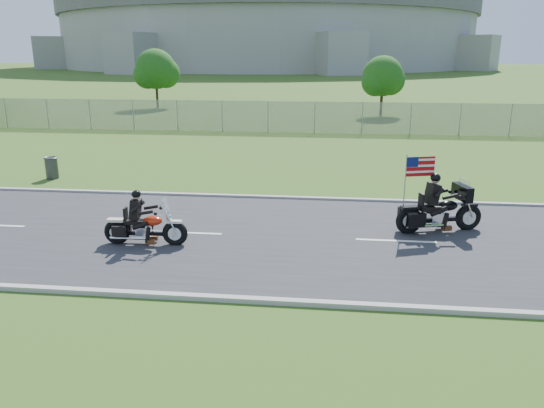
# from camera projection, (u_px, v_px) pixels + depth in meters

# --- Properties ---
(ground) EXTENTS (420.00, 420.00, 0.00)m
(ground) POSITION_uv_depth(u_px,v_px,m) (253.00, 237.00, 15.06)
(ground) COLOR #344F18
(ground) RESTS_ON ground
(road) EXTENTS (120.00, 8.00, 0.04)m
(road) POSITION_uv_depth(u_px,v_px,m) (253.00, 236.00, 15.05)
(road) COLOR #28282B
(road) RESTS_ON ground
(curb_north) EXTENTS (120.00, 0.18, 0.12)m
(curb_north) POSITION_uv_depth(u_px,v_px,m) (270.00, 197.00, 18.91)
(curb_north) COLOR #9E9B93
(curb_north) RESTS_ON ground
(curb_south) EXTENTS (120.00, 0.18, 0.12)m
(curb_south) POSITION_uv_depth(u_px,v_px,m) (224.00, 299.00, 11.18)
(curb_south) COLOR #9E9B93
(curb_south) RESTS_ON ground
(fence) EXTENTS (60.00, 0.03, 2.00)m
(fence) POSITION_uv_depth(u_px,v_px,m) (222.00, 116.00, 34.41)
(fence) COLOR gray
(fence) RESTS_ON ground
(stadium) EXTENTS (140.40, 140.40, 29.20)m
(stadium) POSITION_uv_depth(u_px,v_px,m) (269.00, 18.00, 175.13)
(stadium) COLOR #A3A099
(stadium) RESTS_ON ground
(tree_fence_near) EXTENTS (3.52, 3.28, 4.75)m
(tree_fence_near) POSITION_uv_depth(u_px,v_px,m) (383.00, 78.00, 42.23)
(tree_fence_near) COLOR #382316
(tree_fence_near) RESTS_ON ground
(tree_fence_mid) EXTENTS (3.96, 3.69, 5.30)m
(tree_fence_mid) POSITION_uv_depth(u_px,v_px,m) (156.00, 71.00, 48.15)
(tree_fence_mid) COLOR #382316
(tree_fence_mid) RESTS_ON ground
(motorcycle_lead) EXTENTS (2.30, 0.61, 1.55)m
(motorcycle_lead) POSITION_uv_depth(u_px,v_px,m) (144.00, 228.00, 14.27)
(motorcycle_lead) COLOR black
(motorcycle_lead) RESTS_ON ground
(motorcycle_follow) EXTENTS (2.58, 1.21, 2.20)m
(motorcycle_follow) POSITION_uv_depth(u_px,v_px,m) (439.00, 212.00, 15.27)
(motorcycle_follow) COLOR black
(motorcycle_follow) RESTS_ON ground
(trash_can) EXTENTS (0.63, 0.63, 0.86)m
(trash_can) POSITION_uv_depth(u_px,v_px,m) (52.00, 168.00, 21.82)
(trash_can) COLOR #303034
(trash_can) RESTS_ON ground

